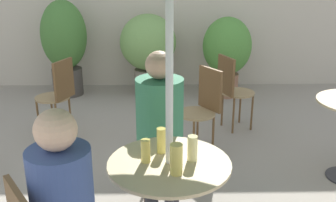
{
  "coord_description": "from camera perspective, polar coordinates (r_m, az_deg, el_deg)",
  "views": [
    {
      "loc": [
        0.11,
        -1.99,
        1.88
      ],
      "look_at": [
        0.16,
        0.51,
        1.01
      ],
      "focal_mm": 42.0,
      "sensor_mm": 36.0,
      "label": 1
    }
  ],
  "objects": [
    {
      "name": "cafe_table_near",
      "position": [
        2.47,
        0.18,
        -12.32
      ],
      "size": [
        0.75,
        0.75,
        0.76
      ],
      "color": "#2D2D33",
      "rests_on": "ground_plane"
    },
    {
      "name": "bistro_chair_0",
      "position": [
        3.2,
        -1.38,
        -5.57
      ],
      "size": [
        0.39,
        0.4,
        0.89
      ],
      "rotation": [
        0.0,
        0.0,
        0.09
      ],
      "color": "#997F56",
      "rests_on": "ground_plane"
    },
    {
      "name": "bistro_chair_2",
      "position": [
        4.62,
        9.23,
        2.15
      ],
      "size": [
        0.43,
        0.42,
        0.89
      ],
      "rotation": [
        0.0,
        0.0,
        1.95
      ],
      "color": "#997F56",
      "rests_on": "ground_plane"
    },
    {
      "name": "bistro_chair_3",
      "position": [
        4.56,
        -15.61,
        1.45
      ],
      "size": [
        0.44,
        0.42,
        0.89
      ],
      "rotation": [
        0.0,
        0.0,
        4.32
      ],
      "color": "#997F56",
      "rests_on": "ground_plane"
    },
    {
      "name": "bistro_chair_5",
      "position": [
        4.02,
        5.15,
        -0.33
      ],
      "size": [
        0.45,
        0.44,
        0.89
      ],
      "rotation": [
        0.0,
        0.0,
        5.3
      ],
      "color": "#997F56",
      "rests_on": "ground_plane"
    },
    {
      "name": "seated_person_0",
      "position": [
        2.98,
        -1.18,
        -2.88
      ],
      "size": [
        0.36,
        0.38,
        1.29
      ],
      "rotation": [
        0.0,
        0.0,
        0.09
      ],
      "color": "#2D2D33",
      "rests_on": "ground_plane"
    },
    {
      "name": "seated_person_1",
      "position": [
        2.13,
        -14.69,
        -13.83
      ],
      "size": [
        0.4,
        0.4,
        1.24
      ],
      "rotation": [
        0.0,
        0.0,
        2.18
      ],
      "color": "#42475B",
      "rests_on": "ground_plane"
    },
    {
      "name": "beer_glass_0",
      "position": [
        2.36,
        -3.27,
        -7.24
      ],
      "size": [
        0.06,
        0.06,
        0.14
      ],
      "color": "#DBC65B",
      "rests_on": "cafe_table_near"
    },
    {
      "name": "beer_glass_1",
      "position": [
        2.22,
        1.21,
        -8.46
      ],
      "size": [
        0.07,
        0.07,
        0.18
      ],
      "color": "#DBC65B",
      "rests_on": "cafe_table_near"
    },
    {
      "name": "beer_glass_2",
      "position": [
        2.38,
        3.57,
        -6.88
      ],
      "size": [
        0.06,
        0.06,
        0.16
      ],
      "color": "beige",
      "rests_on": "cafe_table_near"
    },
    {
      "name": "beer_glass_3",
      "position": [
        2.47,
        -0.98,
        -5.75
      ],
      "size": [
        0.06,
        0.06,
        0.16
      ],
      "color": "#DBC65B",
      "rests_on": "cafe_table_near"
    },
    {
      "name": "potted_plant_0",
      "position": [
        5.99,
        -14.81,
        8.22
      ],
      "size": [
        0.66,
        0.66,
        1.41
      ],
      "color": "#47423D",
      "rests_on": "ground_plane"
    },
    {
      "name": "potted_plant_1",
      "position": [
        5.83,
        -2.9,
        7.87
      ],
      "size": [
        0.82,
        0.82,
        1.2
      ],
      "color": "slate",
      "rests_on": "ground_plane"
    },
    {
      "name": "potted_plant_2",
      "position": [
        5.83,
        8.54,
        7.33
      ],
      "size": [
        0.71,
        0.71,
        1.17
      ],
      "color": "#93664C",
      "rests_on": "ground_plane"
    }
  ]
}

